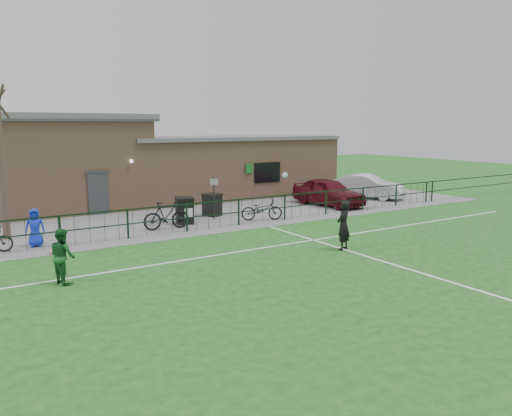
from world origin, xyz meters
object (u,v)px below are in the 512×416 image
spectator_child (35,228)px  wheelie_bin_right (212,206)px  sign_post (214,198)px  outfield_player (63,256)px  car_silver (367,186)px  ball_ground (53,251)px  bicycle_d (166,216)px  car_maroon (328,192)px  bare_tree (1,162)px  bicycle_e (262,210)px  wheelie_bin_left (185,211)px

spectator_child → wheelie_bin_right: bearing=23.3°
sign_post → outfield_player: sign_post is taller
car_silver → outfield_player: size_ratio=2.78×
sign_post → spectator_child: size_ratio=1.42×
ball_ground → bicycle_d: bearing=19.3°
car_silver → bicycle_d: 13.92m
wheelie_bin_right → bicycle_d: bearing=-172.0°
car_maroon → spectator_child: car_maroon is taller
bicycle_d → spectator_child: spectator_child is taller
car_silver → outfield_player: (-19.00, -7.29, 0.05)m
car_silver → bicycle_d: bearing=163.6°
wheelie_bin_right → spectator_child: (-8.31, -2.08, 0.20)m
sign_post → car_maroon: size_ratio=0.45×
bare_tree → spectator_child: 3.07m
bicycle_e → bicycle_d: bearing=107.4°
wheelie_bin_right → outfield_player: 10.91m
spectator_child → ball_ground: size_ratio=6.10×
sign_post → bicycle_d: size_ratio=1.01×
sign_post → car_silver: 11.01m
wheelie_bin_left → car_maroon: bearing=19.2°
car_silver → bicycle_d: size_ratio=2.20×
bare_tree → spectator_child: (0.75, -1.91, -2.28)m
sign_post → bicycle_e: size_ratio=1.05×
bicycle_e → outfield_player: (-9.77, -4.78, 0.26)m
sign_post → bare_tree: bearing=176.0°
wheelie_bin_left → car_silver: bearing=22.2°
wheelie_bin_left → bare_tree: bearing=-170.5°
wheelie_bin_left → sign_post: size_ratio=0.55×
car_silver → bicycle_e: car_silver is taller
sign_post → bicycle_d: bearing=-160.0°
wheelie_bin_right → bicycle_e: (1.43, -2.25, -0.00)m
car_maroon → ball_ground: size_ratio=19.15×
spectator_child → sign_post: bearing=18.4°
wheelie_bin_left → wheelie_bin_right: bearing=44.4°
sign_post → outfield_player: bearing=-142.2°
car_maroon → car_silver: (3.79, 0.85, -0.03)m
outfield_player → bicycle_e: bearing=-79.9°
car_maroon → spectator_child: size_ratio=3.14×
sign_post → bicycle_e: bearing=-40.4°
wheelie_bin_left → ball_ground: bearing=-141.4°
bare_tree → wheelie_bin_right: (9.06, 0.16, -2.48)m
ball_ground → outfield_player: bearing=-95.5°
wheelie_bin_left → car_maroon: 8.80m
bare_tree → bicycle_e: size_ratio=3.14×
bare_tree → outfield_player: size_ratio=3.82×
wheelie_bin_right → ball_ground: size_ratio=4.37×
bare_tree → sign_post: (8.76, -0.62, -1.98)m
sign_post → spectator_child: bearing=-170.8°
car_silver → car_maroon: bearing=167.8°
wheelie_bin_left → spectator_child: 6.48m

